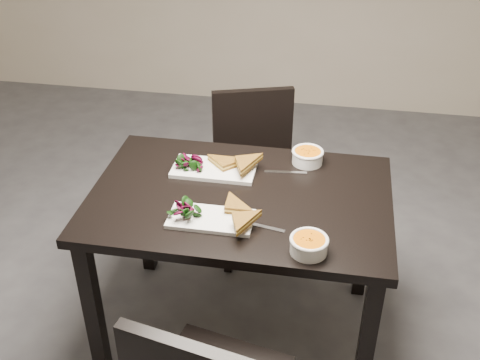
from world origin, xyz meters
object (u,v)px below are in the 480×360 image
(chair_far, at_px, (256,163))
(soup_bowl_far, at_px, (308,156))
(plate_near, at_px, (211,219))
(plate_far, at_px, (214,169))
(table, at_px, (240,215))
(soup_bowl_near, at_px, (309,244))

(chair_far, distance_m, soup_bowl_far, 0.57)
(plate_near, distance_m, plate_far, 0.35)
(plate_far, distance_m, soup_bowl_far, 0.41)
(table, height_order, chair_far, chair_far)
(table, distance_m, soup_bowl_near, 0.45)
(table, height_order, soup_bowl_far, soup_bowl_far)
(plate_near, distance_m, soup_bowl_far, 0.58)
(table, distance_m, plate_near, 0.23)
(soup_bowl_near, relative_size, soup_bowl_far, 0.99)
(soup_bowl_near, bearing_deg, plate_near, 162.50)
(plate_far, xyz_separation_m, soup_bowl_far, (0.38, 0.14, 0.03))
(chair_far, height_order, soup_bowl_near, chair_far)
(chair_far, relative_size, soup_bowl_near, 6.23)
(table, xyz_separation_m, soup_bowl_far, (0.24, 0.29, 0.13))
(chair_far, xyz_separation_m, soup_bowl_near, (0.33, -0.99, 0.30))
(chair_far, relative_size, plate_near, 2.67)
(soup_bowl_near, height_order, soup_bowl_far, same)
(table, height_order, plate_far, plate_far)
(plate_far, bearing_deg, soup_bowl_far, 19.81)
(chair_far, bearing_deg, plate_far, -118.91)
(soup_bowl_near, xyz_separation_m, soup_bowl_far, (-0.05, 0.60, 0.00))
(soup_bowl_near, bearing_deg, chair_far, 108.60)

